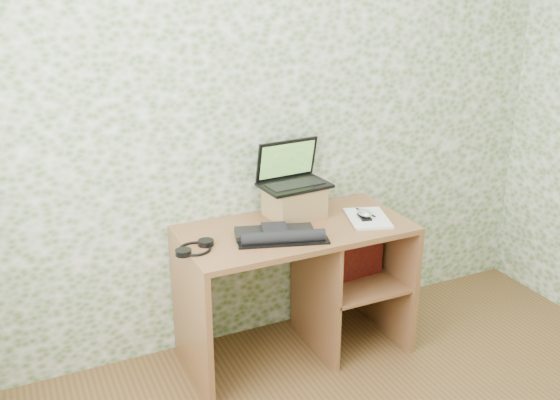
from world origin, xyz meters
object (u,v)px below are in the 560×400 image
desk (306,269)px  riser (294,202)px  notepad (368,218)px  keyboard (278,235)px  laptop (292,175)px

desk → riser: riser is taller
riser → notepad: 0.40m
desk → riser: bearing=96.8°
riser → notepad: riser is taller
notepad → keyboard: bearing=-158.8°
desk → keyboard: bearing=-150.5°
desk → keyboard: keyboard is taller
laptop → desk: bearing=-89.4°
laptop → notepad: laptop is taller
notepad → laptop: bearing=161.5°
riser → keyboard: size_ratio=0.62×
desk → notepad: bearing=-16.4°
desk → notepad: (0.32, -0.09, 0.28)m
desk → notepad: notepad is taller
keyboard → riser: bearing=66.0°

